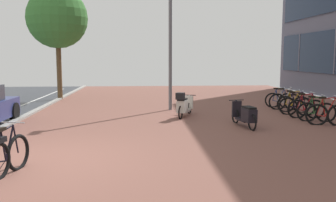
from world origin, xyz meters
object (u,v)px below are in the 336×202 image
Objects in this scene: bicycle_rack_00 at (328,115)px; bicycle_rack_03 at (297,106)px; scooter_mid at (184,105)px; bicycle_rack_05 at (285,102)px; bicycle_rack_06 at (279,100)px; bicycle_rack_04 at (294,104)px; lamp_post at (170,26)px; bicycle_rack_02 at (306,109)px; scooter_near at (245,115)px; bicycle_foreground at (5,154)px; bicycle_rack_01 at (316,112)px; street_tree at (57,18)px.

bicycle_rack_00 is 1.08× the size of bicycle_rack_03.
scooter_mid is at bearing -178.42° from bicycle_rack_03.
bicycle_rack_00 is 4.90m from scooter_mid.
bicycle_rack_06 is at bearing 87.25° from bicycle_rack_05.
bicycle_rack_04 is 5.94m from lamp_post.
bicycle_rack_02 reaches higher than scooter_near.
bicycle_rack_00 reaches higher than bicycle_rack_04.
bicycle_foreground is 12.13m from bicycle_rack_06.
scooter_mid is (-4.38, -0.12, 0.09)m from bicycle_rack_03.
scooter_mid is at bearing 129.40° from scooter_near.
bicycle_rack_05 is (8.63, 7.79, -0.04)m from bicycle_foreground.
bicycle_rack_00 is 0.70m from bicycle_rack_01.
bicycle_rack_01 reaches higher than bicycle_rack_06.
bicycle_rack_01 is 1.07× the size of bicycle_rack_06.
bicycle_rack_01 is 0.97× the size of bicycle_rack_05.
bicycle_rack_03 is (-0.04, 0.70, -0.00)m from bicycle_rack_02.
bicycle_rack_06 is at bearing 26.05° from scooter_mid.
bicycle_rack_00 is 0.77× the size of scooter_near.
scooter_near is at bearing -127.68° from bicycle_rack_05.
scooter_mid is at bearing -46.48° from street_tree.
bicycle_rack_04 is 0.72× the size of scooter_mid.
lamp_post is (-2.06, 3.99, 3.12)m from scooter_near.
bicycle_rack_04 is at bearing 45.63° from scooter_near.
bicycle_rack_01 is 0.77× the size of scooter_mid.
street_tree is at bearing 146.71° from bicycle_rack_02.
bicycle_rack_05 is 4.56m from scooter_near.
bicycle_rack_03 is at bearing 93.16° from bicycle_rack_02.
bicycle_rack_01 is 0.73× the size of scooter_near.
bicycle_rack_03 is at bearing -30.58° from street_tree.
bicycle_rack_06 is (-0.03, 1.40, -0.01)m from bicycle_rack_04.
bicycle_rack_03 reaches higher than bicycle_rack_04.
bicycle_rack_04 is 0.91× the size of bicycle_rack_05.
bicycle_rack_04 is at bearing -12.33° from lamp_post.
bicycle_foreground reaches higher than scooter_near.
scooter_mid reaches higher than bicycle_rack_01.
bicycle_rack_04 is (0.11, 2.10, -0.00)m from bicycle_rack_01.
bicycle_rack_02 reaches higher than bicycle_rack_01.
bicycle_rack_04 is (0.09, 2.80, -0.02)m from bicycle_rack_00.
street_tree is (-5.87, 6.18, 3.78)m from scooter_mid.
bicycle_foreground reaches higher than scooter_mid.
bicycle_rack_02 is at bearing -95.88° from bicycle_rack_04.
bicycle_rack_04 is 0.21× the size of street_tree.
bicycle_rack_03 is 4.39m from scooter_mid.
scooter_mid is at bearing 172.54° from bicycle_rack_02.
bicycle_rack_02 is 0.21× the size of lamp_post.
bicycle_rack_00 is 1.05× the size of bicycle_rack_01.
bicycle_rack_03 is 0.72m from bicycle_rack_04.
bicycle_rack_06 is at bearing 3.82° from lamp_post.
lamp_post is (-4.91, 1.07, 3.17)m from bicycle_rack_04.
bicycle_rack_03 is 0.22× the size of street_tree.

